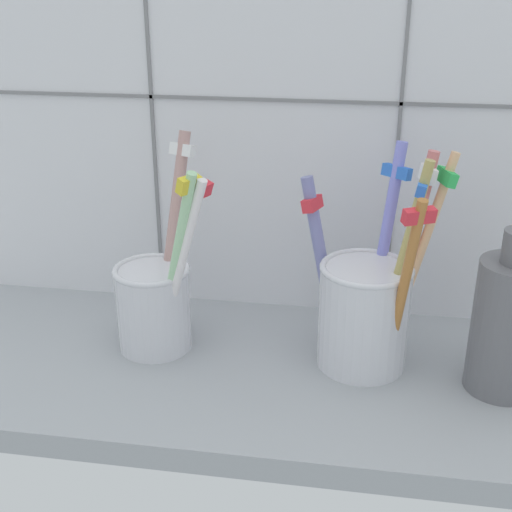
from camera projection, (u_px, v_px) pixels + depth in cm
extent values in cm
cube|color=#9EA3A8|center=(252.00, 376.00, 55.31)|extent=(64.00, 22.00, 2.00)
cube|color=white|center=(275.00, 85.00, 57.73)|extent=(64.00, 2.00, 45.00)
cube|color=gray|center=(150.00, 84.00, 58.27)|extent=(0.30, 0.20, 45.00)
cube|color=gray|center=(402.00, 90.00, 55.19)|extent=(0.30, 0.20, 45.00)
cube|color=gray|center=(273.00, 100.00, 57.15)|extent=(64.00, 0.20, 0.30)
cylinder|color=silver|center=(154.00, 308.00, 56.45)|extent=(6.15, 6.15, 7.08)
torus|color=silver|center=(151.00, 270.00, 55.06)|extent=(6.35, 6.35, 0.50)
cylinder|color=#A7DCA6|center=(175.00, 266.00, 52.50)|extent=(5.10, 3.83, 16.20)
cube|color=yellow|center=(189.00, 185.00, 48.43)|extent=(1.87, 2.09, 1.33)
cylinder|color=white|center=(181.00, 268.00, 52.93)|extent=(5.66, 3.09, 15.64)
cube|color=#E5333F|center=(199.00, 192.00, 49.29)|extent=(1.78, 2.27, 1.22)
cylinder|color=tan|center=(172.00, 237.00, 56.72)|extent=(3.15, 5.38, 17.34)
cube|color=white|center=(182.00, 150.00, 55.31)|extent=(2.38, 1.74, 1.12)
cylinder|color=silver|center=(363.00, 317.00, 53.69)|extent=(7.16, 7.16, 8.47)
torus|color=silver|center=(367.00, 268.00, 52.02)|extent=(7.31, 7.31, 0.50)
cylinder|color=#797CB9|center=(322.00, 265.00, 54.88)|extent=(4.36, 2.51, 14.51)
cube|color=#E5333F|center=(312.00, 204.00, 53.42)|extent=(1.78, 2.30, 1.19)
cylinder|color=#DD7575|center=(408.00, 260.00, 52.25)|extent=(3.38, 1.50, 17.25)
cube|color=white|center=(428.00, 174.00, 49.59)|extent=(1.31, 2.14, 1.24)
cylinder|color=#F7C08D|center=(417.00, 261.00, 52.06)|extent=(4.90, 2.09, 17.21)
cube|color=green|center=(446.00, 177.00, 49.62)|extent=(1.60, 2.64, 1.16)
cylinder|color=#B67235|center=(402.00, 292.00, 49.31)|extent=(2.34, 3.69, 15.24)
cube|color=#E5333F|center=(419.00, 216.00, 45.76)|extent=(2.47, 1.83, 1.13)
cylinder|color=#878BF3|center=(383.00, 248.00, 54.47)|extent=(2.94, 3.35, 17.19)
cube|color=blue|center=(397.00, 172.00, 52.59)|extent=(2.43, 2.18, 1.04)
cylinder|color=tan|center=(400.00, 268.00, 50.98)|extent=(3.63, 1.28, 17.08)
cube|color=blue|center=(422.00, 188.00, 48.18)|extent=(1.12, 2.16, 0.97)
cylinder|color=slate|center=(508.00, 328.00, 50.00)|extent=(5.37, 5.37, 10.42)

